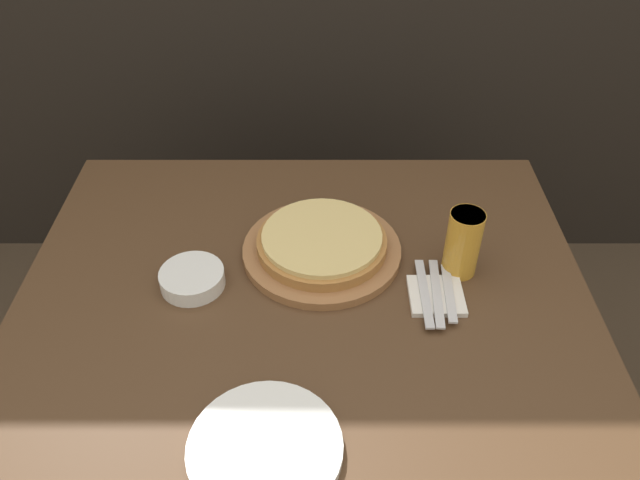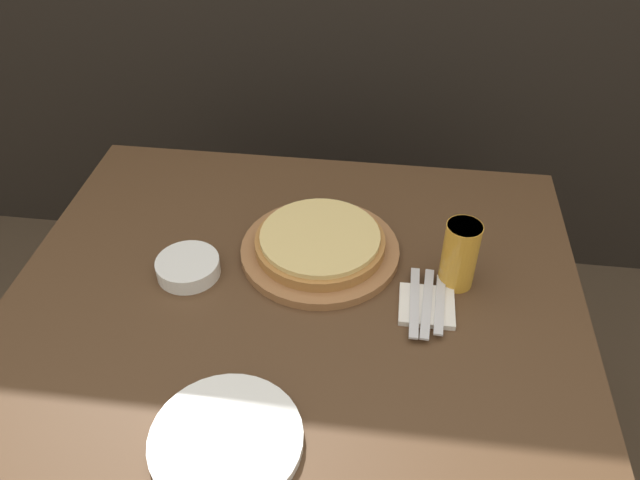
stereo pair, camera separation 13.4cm
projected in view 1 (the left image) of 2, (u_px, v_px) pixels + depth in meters
The scene contains 9 objects.
dining_table at pixel (305, 408), 1.51m from camera, with size 1.18×1.03×0.76m.
pizza_on_board at pixel (320, 245), 1.36m from camera, with size 0.35×0.35×0.06m.
beer_glass at pixel (461, 240), 1.28m from camera, with size 0.07×0.07×0.15m.
dinner_plate at pixel (264, 448), 1.00m from camera, with size 0.25×0.25×0.02m.
side_bowl at pixel (190, 279), 1.28m from camera, with size 0.13×0.13×0.04m.
napkin_stack at pixel (435, 297), 1.26m from camera, with size 0.11×0.11×0.01m.
fork at pixel (423, 294), 1.26m from camera, with size 0.02×0.19×0.00m.
dinner_knife at pixel (435, 294), 1.26m from camera, with size 0.03×0.19×0.00m.
spoon at pixel (447, 294), 1.26m from camera, with size 0.03×0.16×0.00m.
Camera 1 is at (0.03, -0.89, 1.67)m, focal length 35.00 mm.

